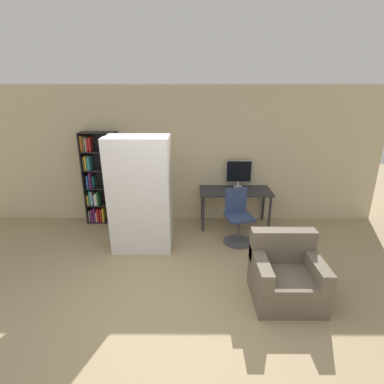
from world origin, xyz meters
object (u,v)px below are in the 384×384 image
object	(u,v)px
monitor	(239,173)
mattress_near	(139,199)
mattress_far	(142,192)
armchair	(285,275)
office_chair	(238,221)
bookshelf	(99,182)

from	to	relation	value
monitor	mattress_near	size ratio (longest dim) A/B	0.28
mattress_near	mattress_far	size ratio (longest dim) A/B	1.00
mattress_far	armchair	bearing A→B (deg)	-34.50
monitor	office_chair	distance (m)	1.11
office_chair	mattress_far	bearing A→B (deg)	-176.10
mattress_near	monitor	bearing A→B (deg)	37.25
mattress_near	armchair	size ratio (longest dim) A/B	2.29
bookshelf	mattress_near	bearing A→B (deg)	-51.55
monitor	mattress_far	world-z (taller)	mattress_far
mattress_far	monitor	bearing A→B (deg)	29.96
office_chair	mattress_far	world-z (taller)	mattress_far
mattress_near	mattress_far	distance (m)	0.32
bookshelf	armchair	world-z (taller)	bookshelf
monitor	armchair	distance (m)	2.55
office_chair	bookshelf	distance (m)	2.88
bookshelf	mattress_far	distance (m)	1.46
bookshelf	office_chair	bearing A→B (deg)	-18.24
office_chair	monitor	bearing A→B (deg)	82.90
bookshelf	mattress_far	bearing A→B (deg)	-43.60
monitor	armchair	world-z (taller)	monitor
office_chair	armchair	distance (m)	1.58
office_chair	bookshelf	bearing A→B (deg)	161.76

